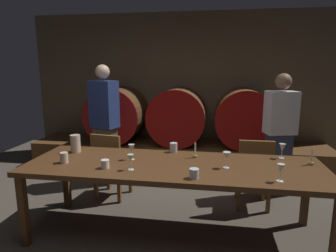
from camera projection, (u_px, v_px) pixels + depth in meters
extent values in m
plane|color=#4C443A|center=(148.00, 245.00, 2.85)|extent=(7.30, 7.30, 0.00)
cube|color=brown|center=(182.00, 88.00, 5.44)|extent=(5.61, 0.24, 2.66)
cube|color=brown|center=(178.00, 154.00, 5.13)|extent=(5.05, 0.90, 0.41)
cylinder|color=#513319|center=(118.00, 114.00, 5.16)|extent=(0.94, 0.78, 0.94)
cylinder|color=#9E1411|center=(110.00, 118.00, 4.77)|extent=(0.96, 0.03, 0.96)
cylinder|color=#9E1411|center=(124.00, 111.00, 5.55)|extent=(0.96, 0.03, 0.96)
cylinder|color=#2D2D33|center=(118.00, 114.00, 5.16)|extent=(0.95, 0.04, 0.95)
cylinder|color=brown|center=(178.00, 116.00, 5.00)|extent=(0.94, 0.78, 0.94)
cylinder|color=maroon|center=(175.00, 120.00, 4.61)|extent=(0.96, 0.03, 0.96)
cylinder|color=maroon|center=(181.00, 113.00, 5.39)|extent=(0.96, 0.03, 0.96)
cylinder|color=#2D2D33|center=(178.00, 116.00, 5.00)|extent=(0.95, 0.04, 0.95)
cylinder|color=brown|center=(244.00, 118.00, 4.83)|extent=(0.94, 0.78, 0.94)
cylinder|color=maroon|center=(246.00, 122.00, 4.43)|extent=(0.96, 0.03, 0.96)
cylinder|color=maroon|center=(242.00, 114.00, 5.22)|extent=(0.96, 0.03, 0.96)
cylinder|color=#2D2D33|center=(244.00, 118.00, 4.83)|extent=(0.95, 0.04, 0.95)
cube|color=#4C2D16|center=(173.00, 166.00, 2.89)|extent=(2.94, 0.95, 0.05)
cube|color=#4C2D16|center=(23.00, 211.00, 2.78)|extent=(0.07, 0.07, 0.71)
cube|color=#4C2D16|center=(336.00, 237.00, 2.35)|extent=(0.07, 0.07, 0.71)
cube|color=#4C2D16|center=(66.00, 179.00, 3.58)|extent=(0.07, 0.07, 0.71)
cube|color=#4C2D16|center=(306.00, 194.00, 3.15)|extent=(0.07, 0.07, 0.71)
cube|color=brown|center=(113.00, 164.00, 3.86)|extent=(0.45, 0.45, 0.04)
cube|color=brown|center=(105.00, 151.00, 3.65)|extent=(0.40, 0.10, 0.42)
cube|color=brown|center=(130.00, 178.00, 4.02)|extent=(0.05, 0.05, 0.42)
cube|color=brown|center=(108.00, 175.00, 4.12)|extent=(0.05, 0.05, 0.42)
cube|color=brown|center=(119.00, 187.00, 3.70)|extent=(0.05, 0.05, 0.42)
cube|color=brown|center=(96.00, 184.00, 3.80)|extent=(0.05, 0.05, 0.42)
cube|color=brown|center=(253.00, 172.00, 3.59)|extent=(0.40, 0.40, 0.04)
cube|color=brown|center=(256.00, 158.00, 3.37)|extent=(0.40, 0.04, 0.42)
cube|color=brown|center=(264.00, 185.00, 3.77)|extent=(0.04, 0.04, 0.42)
cube|color=brown|center=(237.00, 183.00, 3.83)|extent=(0.04, 0.04, 0.42)
cube|color=brown|center=(269.00, 196.00, 3.44)|extent=(0.04, 0.04, 0.42)
cube|color=brown|center=(239.00, 194.00, 3.50)|extent=(0.04, 0.04, 0.42)
cube|color=brown|center=(106.00, 155.00, 4.34)|extent=(0.35, 0.29, 0.85)
cube|color=navy|center=(104.00, 104.00, 4.19)|extent=(0.44, 0.36, 0.67)
sphere|color=beige|center=(102.00, 72.00, 4.10)|extent=(0.20, 0.20, 0.20)
cube|color=#33384C|center=(277.00, 164.00, 3.92)|extent=(0.34, 0.27, 0.85)
cube|color=silver|center=(281.00, 113.00, 3.78)|extent=(0.43, 0.33, 0.56)
sphere|color=#8C664C|center=(283.00, 82.00, 3.70)|extent=(0.21, 0.21, 0.21)
cylinder|color=olive|center=(195.00, 156.00, 3.09)|extent=(0.05, 0.05, 0.02)
cylinder|color=#EDE5CC|center=(195.00, 149.00, 3.07)|extent=(0.02, 0.02, 0.13)
cone|color=yellow|center=(195.00, 142.00, 3.06)|extent=(0.01, 0.01, 0.02)
cylinder|color=olive|center=(311.00, 164.00, 2.86)|extent=(0.05, 0.05, 0.02)
cylinder|color=#EDE5CC|center=(312.00, 156.00, 2.84)|extent=(0.02, 0.02, 0.14)
cone|color=yellow|center=(312.00, 148.00, 2.83)|extent=(0.01, 0.01, 0.02)
cylinder|color=beige|center=(75.00, 144.00, 3.28)|extent=(0.11, 0.11, 0.20)
cylinder|color=silver|center=(132.00, 159.00, 3.03)|extent=(0.06, 0.06, 0.00)
cylinder|color=silver|center=(132.00, 156.00, 3.02)|extent=(0.01, 0.01, 0.07)
cone|color=silver|center=(131.00, 148.00, 3.00)|extent=(0.07, 0.07, 0.09)
cylinder|color=silver|center=(131.00, 170.00, 2.72)|extent=(0.06, 0.06, 0.00)
cylinder|color=silver|center=(131.00, 166.00, 2.71)|extent=(0.01, 0.01, 0.07)
cone|color=silver|center=(131.00, 158.00, 2.70)|extent=(0.06, 0.06, 0.07)
cylinder|color=white|center=(226.00, 168.00, 2.77)|extent=(0.06, 0.06, 0.00)
cylinder|color=white|center=(226.00, 163.00, 2.77)|extent=(0.01, 0.01, 0.09)
cone|color=white|center=(227.00, 155.00, 2.75)|extent=(0.07, 0.07, 0.07)
cylinder|color=silver|center=(280.00, 181.00, 2.44)|extent=(0.06, 0.06, 0.00)
cylinder|color=silver|center=(280.00, 177.00, 2.44)|extent=(0.01, 0.01, 0.07)
cone|color=silver|center=(281.00, 169.00, 2.42)|extent=(0.06, 0.06, 0.08)
cylinder|color=white|center=(281.00, 158.00, 3.07)|extent=(0.06, 0.06, 0.00)
cylinder|color=white|center=(282.00, 155.00, 3.06)|extent=(0.01, 0.01, 0.07)
cone|color=white|center=(282.00, 148.00, 3.05)|extent=(0.07, 0.07, 0.08)
cylinder|color=beige|center=(64.00, 158.00, 2.91)|extent=(0.08, 0.08, 0.11)
cylinder|color=white|center=(105.00, 164.00, 2.76)|extent=(0.08, 0.08, 0.08)
cylinder|color=silver|center=(174.00, 147.00, 3.28)|extent=(0.08, 0.08, 0.11)
cylinder|color=silver|center=(194.00, 173.00, 2.51)|extent=(0.08, 0.08, 0.09)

